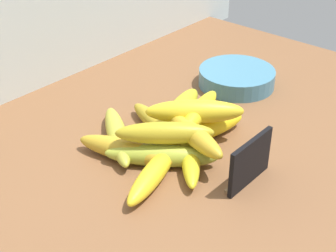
{
  "coord_description": "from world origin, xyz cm",
  "views": [
    {
      "loc": [
        -64.05,
        -48.98,
        54.67
      ],
      "look_at": [
        -7.45,
        0.47,
        8.0
      ],
      "focal_mm": 53.08,
      "sensor_mm": 36.0,
      "label": 1
    }
  ],
  "objects": [
    {
      "name": "counter_top",
      "position": [
        0.0,
        0.0,
        1.5
      ],
      "size": [
        110.0,
        76.0,
        3.0
      ],
      "primitive_type": "cube",
      "color": "brown",
      "rests_on": "ground"
    },
    {
      "name": "banana_0",
      "position": [
        -14.83,
        4.03,
        4.98
      ],
      "size": [
        9.51,
        18.62,
        3.97
      ],
      "primitive_type": "ellipsoid",
      "rotation": [
        0.0,
        0.0,
        1.89
      ],
      "color": "gold",
      "rests_on": "counter_top"
    },
    {
      "name": "banana_3",
      "position": [
        -7.6,
        -4.86,
        4.69
      ],
      "size": [
        17.13,
        15.43,
        3.38
      ],
      "primitive_type": "ellipsoid",
      "rotation": [
        0.0,
        0.0,
        0.71
      ],
      "color": "gold",
      "rests_on": "counter_top"
    },
    {
      "name": "banana_4",
      "position": [
        -0.55,
        -2.18,
        5.04
      ],
      "size": [
        18.99,
        9.08,
        4.07
      ],
      "primitive_type": "ellipsoid",
      "rotation": [
        0.0,
        0.0,
        2.86
      ],
      "color": "yellow",
      "rests_on": "counter_top"
    },
    {
      "name": "chalkboard_sign",
      "position": [
        -5.95,
        -15.92,
        6.86
      ],
      "size": [
        11.0,
        1.8,
        8.4
      ],
      "color": "black",
      "rests_on": "counter_top"
    },
    {
      "name": "banana_1",
      "position": [
        -12.28,
        8.69,
        4.86
      ],
      "size": [
        14.62,
        18.48,
        3.72
      ],
      "primitive_type": "ellipsoid",
      "rotation": [
        0.0,
        0.0,
        0.95
      ],
      "color": "gold",
      "rests_on": "counter_top"
    },
    {
      "name": "banana_10",
      "position": [
        -0.52,
        -1.2,
        8.72
      ],
      "size": [
        16.31,
        7.8,
        3.29
      ],
      "primitive_type": "ellipsoid",
      "rotation": [
        0.0,
        0.0,
        3.44
      ],
      "color": "yellow",
      "rests_on": "banana_4"
    },
    {
      "name": "banana_8",
      "position": [
        -10.65,
        -1.56,
        8.92
      ],
      "size": [
        14.29,
        15.29,
        3.89
      ],
      "primitive_type": "ellipsoid",
      "rotation": [
        0.0,
        0.0,
        5.44
      ],
      "color": "gold",
      "rests_on": "banana_7"
    },
    {
      "name": "banana_5",
      "position": [
        -16.38,
        -4.11,
        4.79
      ],
      "size": [
        17.74,
        8.58,
        3.58
      ],
      "primitive_type": "ellipsoid",
      "rotation": [
        0.0,
        0.0,
        3.44
      ],
      "color": "yellow",
      "rests_on": "counter_top"
    },
    {
      "name": "banana_11",
      "position": [
        -2.02,
        -1.23,
        9.27
      ],
      "size": [
        15.28,
        16.4,
        4.4
      ],
      "primitive_type": "ellipsoid",
      "rotation": [
        0.0,
        0.0,
        2.3
      ],
      "color": "yellow",
      "rests_on": "banana_4"
    },
    {
      "name": "banana_9",
      "position": [
        -7.04,
        -5.29,
        8.2
      ],
      "size": [
        7.97,
        15.76,
        3.63
      ],
      "primitive_type": "ellipsoid",
      "rotation": [
        0.0,
        0.0,
        1.27
      ],
      "color": "gold",
      "rests_on": "banana_3"
    },
    {
      "name": "banana_6",
      "position": [
        1.54,
        5.42,
        5.2
      ],
      "size": [
        19.29,
        10.35,
        4.4
      ],
      "primitive_type": "ellipsoid",
      "rotation": [
        0.0,
        0.0,
        3.48
      ],
      "color": "gold",
      "rests_on": "counter_top"
    },
    {
      "name": "fruit_bowl",
      "position": [
        22.12,
        5.71,
        4.93
      ],
      "size": [
        17.08,
        17.08,
        3.85
      ],
      "primitive_type": "cylinder",
      "color": "teal",
      "rests_on": "counter_top"
    },
    {
      "name": "banana_7",
      "position": [
        -11.9,
        -1.8,
        4.99
      ],
      "size": [
        15.05,
        18.19,
        3.98
      ],
      "primitive_type": "ellipsoid",
      "rotation": [
        0.0,
        0.0,
        5.36
      ],
      "color": "#A6B336",
      "rests_on": "counter_top"
    },
    {
      "name": "banana_2",
      "position": [
        -4.35,
        5.78,
        4.72
      ],
      "size": [
        8.59,
        18.22,
        3.45
      ],
      "primitive_type": "ellipsoid",
      "rotation": [
        0.0,
        0.0,
        1.27
      ],
      "color": "#B19725",
      "rests_on": "counter_top"
    }
  ]
}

